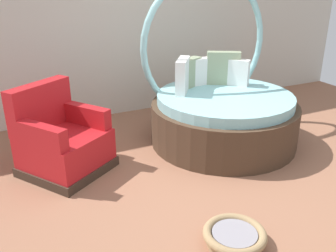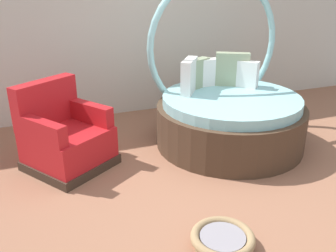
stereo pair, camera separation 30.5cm
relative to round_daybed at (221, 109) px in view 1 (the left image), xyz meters
The scene contains 5 objects.
ground_plane 1.20m from the round_daybed, 125.24° to the right, with size 8.00×8.00×0.02m, color #936047.
back_wall 1.94m from the round_daybed, 112.40° to the left, with size 8.00×0.12×2.73m, color beige.
round_daybed is the anchor object (origin of this frame).
red_armchair 1.98m from the round_daybed, behind, with size 1.11×1.11×0.94m.
pet_basket 2.05m from the round_daybed, 119.59° to the right, with size 0.51×0.51×0.13m.
Camera 1 is at (-1.86, -2.77, 2.01)m, focal length 39.75 mm.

